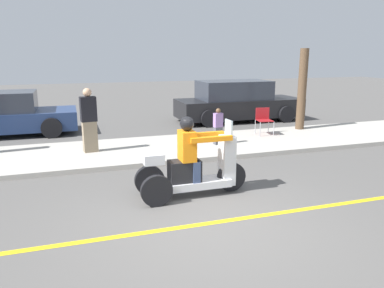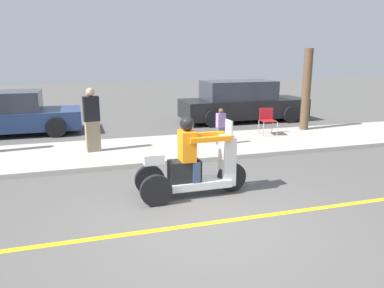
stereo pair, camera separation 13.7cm
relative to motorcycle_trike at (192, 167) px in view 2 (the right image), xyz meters
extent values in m
plane|color=#565451|center=(-0.11, -1.22, -0.55)|extent=(60.00, 60.00, 0.00)
cube|color=gold|center=(-0.01, -1.22, -0.54)|extent=(24.00, 0.12, 0.01)
cube|color=#B2ADA3|center=(-0.11, 3.38, -0.49)|extent=(28.00, 2.80, 0.12)
cylinder|color=black|center=(0.79, 0.00, -0.26)|extent=(0.56, 0.10, 0.56)
cylinder|color=black|center=(-0.75, -0.30, -0.26)|extent=(0.56, 0.10, 0.56)
cylinder|color=black|center=(-0.75, 0.30, -0.26)|extent=(0.56, 0.10, 0.56)
cube|color=silver|center=(-0.01, 0.00, -0.32)|extent=(1.45, 0.42, 0.14)
cube|color=black|center=(-0.15, 0.00, -0.05)|extent=(0.58, 0.33, 0.40)
cube|color=silver|center=(0.69, 0.00, 0.08)|extent=(0.24, 0.33, 0.94)
cube|color=silver|center=(0.71, 0.00, 0.70)|extent=(0.03, 0.30, 0.30)
cube|color=silver|center=(-0.73, 0.00, 0.24)|extent=(0.36, 0.33, 0.18)
cube|color=orange|center=(-0.10, 0.00, 0.42)|extent=(0.26, 0.38, 0.55)
sphere|color=black|center=(-0.10, 0.00, 0.83)|extent=(0.26, 0.26, 0.26)
cube|color=#38476B|center=(0.03, -0.12, -0.05)|extent=(0.14, 0.14, 0.40)
cube|color=#38476B|center=(0.03, 0.12, -0.05)|extent=(0.14, 0.14, 0.40)
cube|color=orange|center=(0.29, -0.20, 0.56)|extent=(0.79, 0.09, 0.09)
cube|color=orange|center=(0.29, 0.20, 0.56)|extent=(0.79, 0.09, 0.09)
cube|color=#515156|center=(1.79, 3.16, -0.18)|extent=(0.24, 0.18, 0.49)
cube|color=#9972B2|center=(1.79, 3.16, 0.26)|extent=(0.26, 0.18, 0.39)
sphere|color=brown|center=(1.79, 3.16, 0.52)|extent=(0.13, 0.13, 0.13)
cube|color=gray|center=(-1.64, 3.45, -0.03)|extent=(0.38, 0.28, 0.79)
cube|color=black|center=(-1.64, 3.45, 0.68)|extent=(0.42, 0.29, 0.63)
sphere|color=tan|center=(-1.64, 3.45, 1.10)|extent=(0.21, 0.21, 0.21)
cylinder|color=#A5A8AD|center=(3.40, 3.70, -0.21)|extent=(0.02, 0.02, 0.44)
cylinder|color=#A5A8AD|center=(3.83, 3.64, -0.21)|extent=(0.02, 0.02, 0.44)
cylinder|color=#A5A8AD|center=(3.46, 4.14, -0.21)|extent=(0.02, 0.02, 0.44)
cylinder|color=#A5A8AD|center=(3.89, 4.08, -0.21)|extent=(0.02, 0.02, 0.44)
cube|color=maroon|center=(3.65, 3.89, 0.02)|extent=(0.50, 0.50, 0.02)
cube|color=maroon|center=(3.68, 4.11, 0.20)|extent=(0.44, 0.08, 0.38)
cube|color=black|center=(4.24, 7.03, -0.03)|extent=(4.88, 1.76, 0.69)
cube|color=#2D333D|center=(4.00, 7.03, 0.67)|extent=(2.68, 1.58, 0.71)
cylinder|color=black|center=(5.83, 6.15, -0.23)|extent=(0.64, 0.22, 0.64)
cylinder|color=black|center=(5.83, 7.90, -0.23)|extent=(0.64, 0.22, 0.64)
cylinder|color=black|center=(2.66, 6.15, -0.23)|extent=(0.64, 0.22, 0.64)
cylinder|color=black|center=(2.66, 7.90, -0.23)|extent=(0.64, 0.22, 0.64)
cube|color=navy|center=(-4.13, 6.94, -0.07)|extent=(4.50, 1.77, 0.60)
cylinder|color=black|center=(-2.67, 6.05, -0.23)|extent=(0.64, 0.22, 0.64)
cylinder|color=black|center=(-2.67, 7.82, -0.23)|extent=(0.64, 0.22, 0.64)
cylinder|color=brown|center=(5.24, 4.36, 0.89)|extent=(0.28, 0.28, 2.64)
camera|label=1|loc=(-2.06, -6.28, 2.05)|focal=35.00mm
camera|label=2|loc=(-1.93, -6.32, 2.05)|focal=35.00mm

